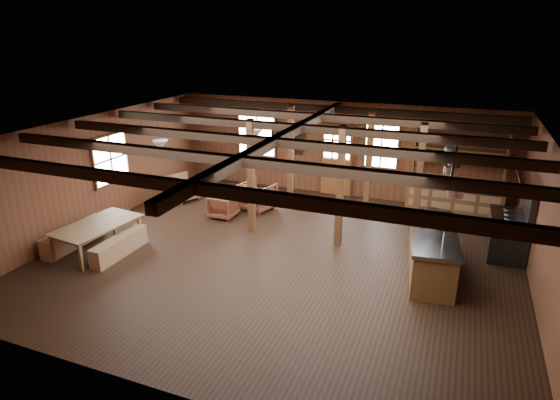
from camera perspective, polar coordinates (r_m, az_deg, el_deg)
name	(u,v)px	position (r m, az deg, el deg)	size (l,w,h in m)	color
room	(282,196)	(9.95, 0.31, 0.48)	(10.04, 9.04, 2.84)	black
ceiling_joists	(286,135)	(9.76, 0.70, 7.91)	(9.80, 8.82, 0.18)	black
timber_posts	(332,173)	(11.68, 6.40, 3.34)	(3.95, 2.35, 2.80)	#4F2B16
back_door	(336,166)	(14.15, 6.86, 4.10)	(1.02, 0.08, 2.15)	brown
window_back_left	(257,136)	(14.83, -2.84, 7.82)	(1.32, 0.06, 1.32)	white
window_back_right	(382,147)	(13.73, 12.27, 6.39)	(1.02, 0.06, 1.32)	white
window_left	(110,159)	(12.84, -20.00, 4.71)	(0.14, 1.24, 1.32)	white
notice_boards	(290,137)	(14.41, 1.18, 7.63)	(1.08, 0.03, 0.90)	beige
back_counter	(455,191)	(13.59, 20.51, 1.03)	(2.55, 0.60, 2.45)	brown
pendant_lamps	(211,139)	(11.53, -8.42, 7.40)	(1.86, 2.36, 0.66)	#303033
pot_rack	(452,167)	(9.41, 20.28, 3.82)	(0.45, 3.00, 0.45)	#303033
kitchen_island	(432,252)	(10.06, 18.01, -6.01)	(1.17, 2.59, 1.20)	brown
step_stool	(420,235)	(11.49, 16.67, -4.10)	(0.44, 0.31, 0.39)	#936343
commercial_range	(510,228)	(11.50, 26.29, -3.13)	(0.79, 1.51, 1.86)	#303033
dining_table	(100,238)	(11.29, -21.13, -4.32)	(1.88, 1.05, 0.66)	olive
bench_wall	(74,237)	(11.83, -23.78, -4.10)	(0.32, 1.72, 0.47)	#936343
bench_aisle	(120,246)	(11.00, -18.97, -5.34)	(0.30, 1.59, 0.44)	#936343
armchair_a	(224,206)	(12.56, -6.88, -0.72)	(0.67, 0.69, 0.63)	brown
armchair_b	(257,196)	(12.97, -2.77, 0.45)	(0.83, 0.85, 0.77)	brown
armchair_c	(184,187)	(14.05, -11.64, 1.53)	(0.79, 0.82, 0.74)	olive
counter_pot	(433,213)	(10.57, 18.10, -1.51)	(0.29, 0.29, 0.17)	#B6B8BE
bowl	(433,222)	(10.20, 18.18, -2.62)	(0.27, 0.27, 0.07)	silver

